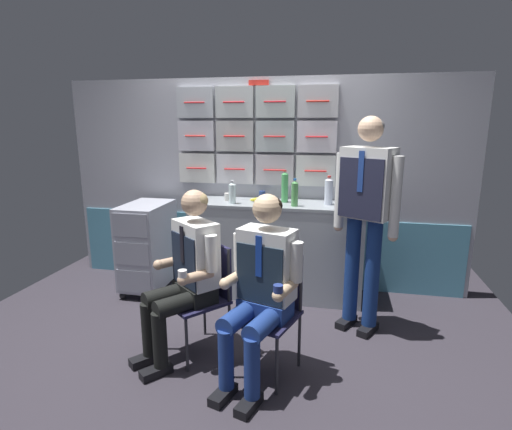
# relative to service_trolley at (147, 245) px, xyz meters

# --- Properties ---
(ground) EXTENTS (4.80, 4.80, 0.04)m
(ground) POSITION_rel_service_trolley_xyz_m (1.10, -0.92, -0.51)
(ground) COLOR #302C33
(galley_bulkhead) EXTENTS (4.20, 0.14, 2.15)m
(galley_bulkhead) POSITION_rel_service_trolley_xyz_m (1.09, 0.45, 0.61)
(galley_bulkhead) COLOR #ABABB6
(galley_bulkhead) RESTS_ON ground
(galley_counter) EXTENTS (1.71, 0.53, 0.95)m
(galley_counter) POSITION_rel_service_trolley_xyz_m (1.31, 0.17, -0.01)
(galley_counter) COLOR #9BA2A9
(galley_counter) RESTS_ON ground
(service_trolley) EXTENTS (0.40, 0.65, 0.91)m
(service_trolley) POSITION_rel_service_trolley_xyz_m (0.00, 0.00, 0.00)
(service_trolley) COLOR black
(service_trolley) RESTS_ON ground
(folding_chair_left) EXTENTS (0.56, 0.56, 0.83)m
(folding_chair_left) POSITION_rel_service_trolley_xyz_m (0.95, -0.95, 0.02)
(folding_chair_left) COLOR #2D2D33
(folding_chair_left) RESTS_ON ground
(crew_member_left) EXTENTS (0.63, 0.67, 1.25)m
(crew_member_left) POSITION_rel_service_trolley_xyz_m (0.85, -1.07, 0.20)
(crew_member_left) COLOR black
(crew_member_left) RESTS_ON ground
(folding_chair_right) EXTENTS (0.50, 0.50, 0.83)m
(folding_chair_right) POSITION_rel_service_trolley_xyz_m (1.48, -1.07, 0.02)
(folding_chair_right) COLOR #2D2D33
(folding_chair_right) RESTS_ON ground
(crew_member_right) EXTENTS (0.53, 0.68, 1.26)m
(crew_member_right) POSITION_rel_service_trolley_xyz_m (1.43, -1.23, 0.21)
(crew_member_right) COLOR black
(crew_member_right) RESTS_ON ground
(crew_member_standing) EXTENTS (0.49, 0.39, 1.76)m
(crew_member_standing) POSITION_rel_service_trolley_xyz_m (2.11, -0.39, 0.58)
(crew_member_standing) COLOR black
(crew_member_standing) RESTS_ON ground
(sparkling_bottle_green) EXTENTS (0.07, 0.07, 0.32)m
(sparkling_bottle_green) POSITION_rel_service_trolley_xyz_m (1.38, 0.21, 0.61)
(sparkling_bottle_green) COLOR #459D55
(sparkling_bottle_green) RESTS_ON galley_counter
(water_bottle_short) EXTENTS (0.06, 0.06, 0.26)m
(water_bottle_short) POSITION_rel_service_trolley_xyz_m (1.50, 0.03, 0.58)
(water_bottle_short) COLOR #4F974F
(water_bottle_short) RESTS_ON galley_counter
(water_bottle_tall) EXTENTS (0.08, 0.08, 0.27)m
(water_bottle_tall) POSITION_rel_service_trolley_xyz_m (1.80, 0.17, 0.59)
(water_bottle_tall) COLOR silver
(water_bottle_tall) RESTS_ON galley_counter
(water_bottle_blue_cap) EXTENTS (0.07, 0.07, 0.22)m
(water_bottle_blue_cap) POSITION_rel_service_trolley_xyz_m (0.90, 0.04, 0.56)
(water_bottle_blue_cap) COLOR silver
(water_bottle_blue_cap) RESTS_ON galley_counter
(coffee_cup_spare) EXTENTS (0.06, 0.06, 0.07)m
(coffee_cup_spare) POSITION_rel_service_trolley_xyz_m (0.81, 0.17, 0.50)
(coffee_cup_spare) COLOR silver
(coffee_cup_spare) RESTS_ON galley_counter
(paper_cup_tan) EXTENTS (0.06, 0.06, 0.08)m
(paper_cup_tan) POSITION_rel_service_trolley_xyz_m (1.13, 0.35, 0.50)
(paper_cup_tan) COLOR navy
(paper_cup_tan) RESTS_ON galley_counter
(paper_cup_blue) EXTENTS (0.07, 0.07, 0.08)m
(paper_cup_blue) POSITION_rel_service_trolley_xyz_m (2.02, 0.13, 0.50)
(paper_cup_blue) COLOR navy
(paper_cup_blue) RESTS_ON galley_counter
(snack_banana) EXTENTS (0.17, 0.10, 0.04)m
(snack_banana) POSITION_rel_service_trolley_xyz_m (1.13, 0.18, 0.48)
(snack_banana) COLOR yellow
(snack_banana) RESTS_ON galley_counter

